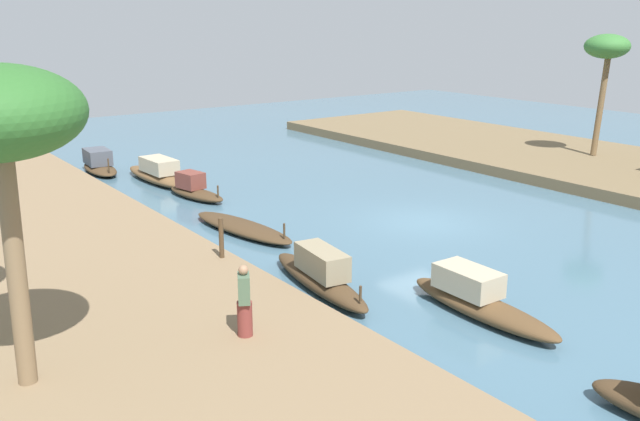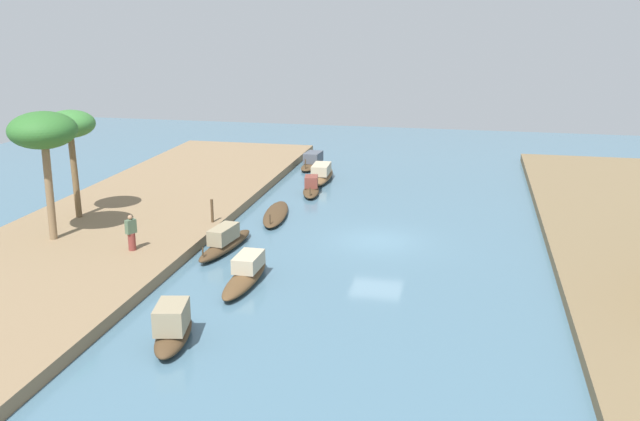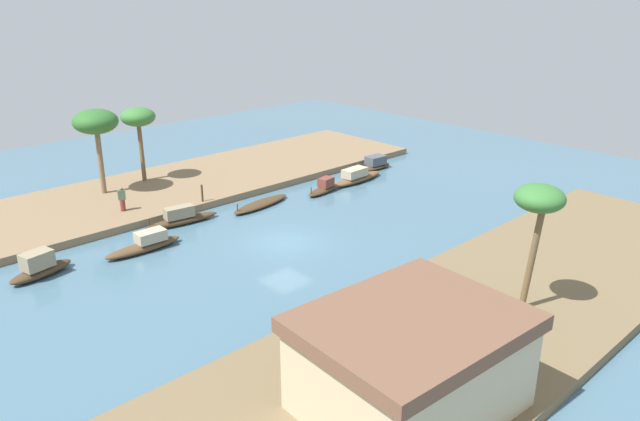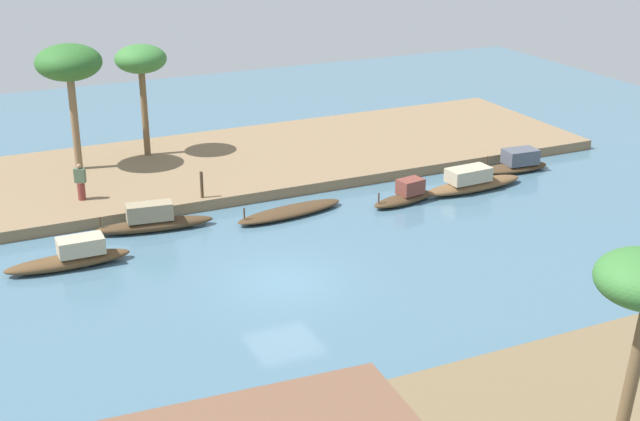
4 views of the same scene
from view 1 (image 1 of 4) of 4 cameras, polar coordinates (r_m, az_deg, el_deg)
The scene contains 12 objects.
river_water at distance 25.01m, azimuth 8.60°, elevation -1.01°, with size 67.95×67.95×0.00m, color #476B7F.
riverbank_left at distance 18.72m, azimuth -21.48°, elevation -7.02°, with size 41.89×10.29×0.49m, color #846B4C.
riverbank_right at distance 35.13m, azimuth 24.02°, elevation 3.06°, with size 41.89×10.29×0.49m, color brown.
sampan_with_tall_canopy at distance 17.55m, azimuth 13.01°, elevation -7.22°, with size 4.60×1.09×1.11m.
sampan_midstream at distance 28.49m, azimuth -10.40°, elevation 1.73°, with size 3.39×1.53×1.05m.
sampan_open_hull at distance 23.71m, azimuth -6.48°, elevation -1.40°, with size 5.12×1.86×0.81m.
sampan_with_red_awning at distance 31.60m, azimuth -13.36°, elevation 3.04°, with size 5.24×1.42×1.13m.
sampan_upstream_small at distance 18.64m, azimuth 0.00°, elevation -5.35°, with size 4.91×1.55×1.19m.
sampan_foreground at distance 34.43m, azimuth -17.90°, elevation 3.72°, with size 3.68×1.48×1.08m.
person_on_near_bank at distance 14.89m, azimuth -6.31°, elevation -7.64°, with size 0.52×0.45×1.62m.
mooring_post at distance 19.75m, azimuth -8.21°, elevation -2.27°, with size 0.14×0.14×1.18m, color #4C3823.
palm_tree_right_tall at distance 36.59m, azimuth 22.74°, elevation 12.16°, with size 2.14×2.14×5.90m.
Camera 1 is at (16.95, -16.95, 7.14)m, focal length 38.48 mm.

